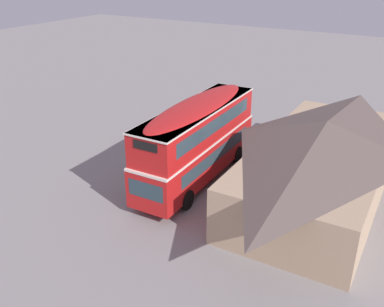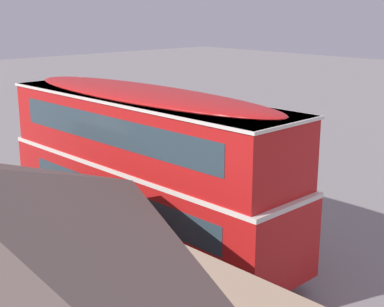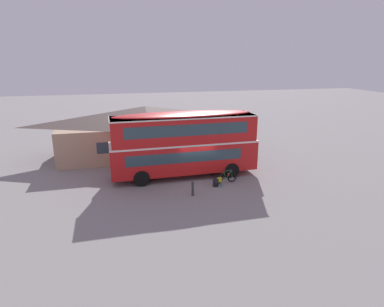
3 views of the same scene
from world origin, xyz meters
TOP-DOWN VIEW (x-y plane):
  - ground_plane at (0.00, 0.00)m, footprint 120.00×120.00m
  - double_decker_bus at (-0.69, 0.63)m, footprint 10.64×2.82m
  - touring_bicycle at (1.74, -1.47)m, footprint 1.75×0.60m
  - backpack_on_ground at (0.95, -1.92)m, footprint 0.38×0.35m
  - water_bottle_blue_sports at (1.27, -2.16)m, footprint 0.08×0.08m
  - pub_building at (-2.76, 7.40)m, footprint 15.38×7.11m
  - kerb_bollard at (-0.94, -3.04)m, footprint 0.16×0.16m

SIDE VIEW (x-z plane):
  - ground_plane at x=0.00m, z-range 0.00..0.00m
  - water_bottle_blue_sports at x=1.27m, z-range -0.01..0.24m
  - backpack_on_ground at x=0.95m, z-range 0.01..0.58m
  - touring_bicycle at x=1.74m, z-range -0.11..0.85m
  - kerb_bollard at x=-0.94m, z-range 0.01..0.98m
  - pub_building at x=-2.76m, z-range 0.04..4.36m
  - double_decker_bus at x=-0.69m, z-range 0.25..5.04m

